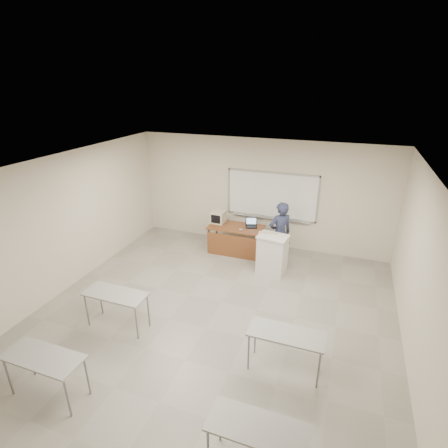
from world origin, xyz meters
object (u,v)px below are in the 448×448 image
at_px(laptop, 252,225).
at_px(whiteboard, 272,196).
at_px(instructor_desk, 235,235).
at_px(mouse, 241,230).
at_px(crt_monitor, 219,217).
at_px(podium, 272,254).
at_px(presenter, 280,234).
at_px(keyboard, 268,233).

bearing_deg(laptop, whiteboard, 38.28).
height_order(instructor_desk, laptop, laptop).
xyz_separation_m(instructor_desk, mouse, (0.20, -0.09, 0.22)).
relative_size(whiteboard, crt_monitor, 6.15).
xyz_separation_m(whiteboard, laptop, (-0.37, -0.57, -0.68)).
relative_size(podium, mouse, 9.58).
bearing_deg(podium, presenter, 90.01).
height_order(crt_monitor, laptop, crt_monitor).
bearing_deg(podium, instructor_desk, 159.40).
bearing_deg(whiteboard, podium, -74.72).
bearing_deg(crt_monitor, laptop, 4.42).
bearing_deg(whiteboard, keyboard, -79.75).
bearing_deg(presenter, keyboard, 23.35).
height_order(podium, laptop, podium).
xyz_separation_m(mouse, presenter, (1.04, -0.07, 0.07)).
distance_m(podium, crt_monitor, 1.98).
relative_size(whiteboard, laptop, 8.11).
height_order(instructor_desk, presenter, presenter).
xyz_separation_m(whiteboard, instructor_desk, (-0.77, -0.83, -0.93)).
bearing_deg(instructor_desk, mouse, -24.47).
bearing_deg(laptop, instructor_desk, -164.81).
xyz_separation_m(podium, crt_monitor, (-1.72, 0.87, 0.42)).
relative_size(crt_monitor, laptop, 1.32).
distance_m(whiteboard, crt_monitor, 1.56).
bearing_deg(podium, mouse, 158.48).
distance_m(instructor_desk, presenter, 1.28).
bearing_deg(crt_monitor, whiteboard, 26.91).
bearing_deg(presenter, whiteboard, -102.89).
xyz_separation_m(instructor_desk, keyboard, (1.02, -0.56, 0.44)).
height_order(laptop, mouse, laptop).
distance_m(laptop, mouse, 0.41).
distance_m(crt_monitor, keyboard, 1.76).
xyz_separation_m(podium, mouse, (-0.97, 0.55, 0.28)).
distance_m(instructor_desk, podium, 1.34).
height_order(instructor_desk, keyboard, keyboard).
bearing_deg(whiteboard, mouse, -121.91).
bearing_deg(crt_monitor, mouse, -20.73).
relative_size(whiteboard, podium, 2.54).
bearing_deg(podium, whiteboard, 113.17).
bearing_deg(instructor_desk, presenter, -7.92).
bearing_deg(instructor_desk, crt_monitor, 155.98).
height_order(whiteboard, laptop, whiteboard).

